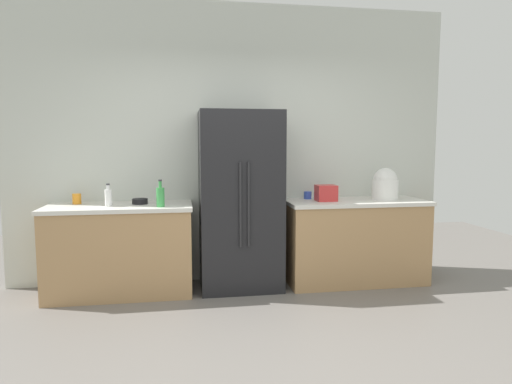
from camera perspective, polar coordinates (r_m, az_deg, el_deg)
ground_plane at (r=3.40m, az=1.19°, el=-20.08°), size 9.60×9.60×0.00m
kitchen_back_panel at (r=4.98m, az=-2.93°, el=6.11°), size 4.80×0.10×3.01m
counter_left at (r=4.73m, az=-16.85°, el=-7.00°), size 1.43×0.67×0.90m
counter_right at (r=5.04m, az=12.40°, el=-6.07°), size 1.52×0.67×0.90m
refrigerator at (r=4.64m, az=-2.02°, el=-1.11°), size 0.83×0.64×1.84m
toaster at (r=4.82m, az=8.90°, el=-0.13°), size 0.21×0.18×0.17m
rice_cooker at (r=5.04m, az=16.11°, el=0.89°), size 0.28×0.28×0.35m
bottle_a at (r=4.40m, az=-12.07°, el=-0.56°), size 0.08×0.08×0.26m
bottle_b at (r=4.57m, az=-18.28°, el=-0.64°), size 0.07×0.07×0.22m
cup_a at (r=4.98m, az=6.59°, el=-0.41°), size 0.08×0.08×0.08m
cup_b at (r=4.86m, az=-21.84°, el=-0.81°), size 0.09×0.09×0.11m
bowl_a at (r=4.68m, az=-14.55°, el=-1.15°), size 0.15×0.15×0.05m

